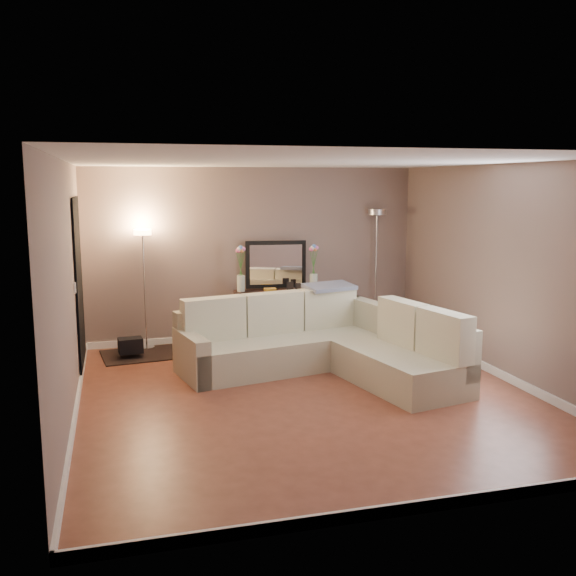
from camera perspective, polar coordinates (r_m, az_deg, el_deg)
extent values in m
cube|color=brown|center=(7.36, 1.65, -9.50)|extent=(5.00, 5.50, 0.01)
cube|color=white|center=(6.97, 1.75, 11.24)|extent=(5.00, 5.50, 0.01)
cube|color=gray|center=(9.70, -3.03, 2.98)|extent=(5.00, 0.02, 2.60)
cube|color=gray|center=(4.53, 11.89, -4.58)|extent=(5.00, 0.02, 2.60)
cube|color=gray|center=(6.77, -19.08, -0.30)|extent=(0.02, 5.50, 2.60)
cube|color=gray|center=(8.13, 18.88, 1.26)|extent=(0.02, 5.50, 2.60)
cube|color=white|center=(9.89, -2.94, -4.24)|extent=(5.00, 0.03, 0.10)
cube|color=white|center=(5.00, 11.25, -18.57)|extent=(5.00, 0.03, 0.10)
cube|color=white|center=(7.08, -18.33, -10.32)|extent=(0.03, 5.50, 0.10)
cube|color=white|center=(8.38, 18.29, -7.24)|extent=(0.03, 5.50, 0.10)
cube|color=black|center=(8.48, -18.07, 0.24)|extent=(0.02, 1.20, 2.20)
cube|color=white|center=(7.62, -18.41, 0.01)|extent=(0.02, 0.08, 0.12)
cube|color=#C0BB9B|center=(8.35, -0.29, -5.69)|extent=(2.82, 1.46, 0.41)
cube|color=#C0BB9B|center=(8.60, -1.38, -3.27)|extent=(2.68, 0.75, 0.58)
cube|color=#C0BB9B|center=(7.86, -8.59, -6.13)|extent=(0.37, 0.95, 0.58)
cube|color=#C0BB9B|center=(7.74, 9.95, -7.06)|extent=(1.25, 1.81, 0.41)
cube|color=#C0BB9B|center=(8.23, 10.09, -3.98)|extent=(0.73, 2.57, 0.58)
cube|color=beige|center=(8.12, -6.65, -2.73)|extent=(0.84, 0.39, 0.54)
cube|color=beige|center=(8.43, -1.37, -2.22)|extent=(0.84, 0.39, 0.54)
cube|color=beige|center=(8.82, 3.50, -1.73)|extent=(0.84, 0.39, 0.54)
cube|color=beige|center=(8.01, 10.14, -2.99)|extent=(0.37, 0.78, 0.54)
cube|color=beige|center=(7.42, 13.76, -4.10)|extent=(0.37, 0.78, 0.54)
cube|color=slate|center=(8.81, 3.71, 0.13)|extent=(0.76, 0.56, 0.09)
cube|color=black|center=(9.52, -0.93, -0.34)|extent=(1.31, 0.46, 0.04)
cube|color=black|center=(9.39, -4.38, -2.97)|extent=(0.05, 0.05, 0.75)
cube|color=black|center=(9.66, -4.54, -2.62)|extent=(0.05, 0.05, 0.75)
cube|color=black|center=(9.57, 2.73, -2.71)|extent=(0.05, 0.05, 0.75)
cube|color=black|center=(9.83, 2.38, -2.38)|extent=(0.05, 0.05, 0.75)
cube|color=black|center=(9.64, -0.92, -3.82)|extent=(1.23, 0.43, 0.03)
cube|color=#BF3333|center=(9.55, -4.07, -3.30)|extent=(0.04, 0.16, 0.19)
cube|color=#3359A5|center=(9.55, -3.83, -3.23)|extent=(0.05, 0.16, 0.21)
cube|color=gold|center=(9.55, -3.55, -3.17)|extent=(0.06, 0.16, 0.23)
cube|color=#3F7F4C|center=(9.56, -3.23, -3.27)|extent=(0.06, 0.16, 0.19)
cube|color=#994C99|center=(9.56, -2.96, -3.20)|extent=(0.04, 0.16, 0.21)
cube|color=orange|center=(9.57, -2.72, -3.14)|extent=(0.05, 0.16, 0.23)
cube|color=#262626|center=(9.58, -2.44, -3.24)|extent=(0.06, 0.16, 0.19)
cube|color=#4C99B2|center=(9.58, -2.13, -3.18)|extent=(0.06, 0.16, 0.21)
cube|color=#B2A58C|center=(9.58, -1.85, -3.11)|extent=(0.04, 0.16, 0.23)
cube|color=brown|center=(9.59, -1.61, -3.21)|extent=(0.05, 0.16, 0.19)
cube|color=navy|center=(9.60, -1.34, -3.15)|extent=(0.06, 0.16, 0.21)
cube|color=gold|center=(9.60, -1.03, -3.08)|extent=(0.06, 0.16, 0.23)
cube|color=black|center=(9.62, -1.09, 2.11)|extent=(0.91, 0.12, 0.71)
cube|color=white|center=(9.60, -1.07, 2.10)|extent=(0.79, 0.08, 0.59)
cube|color=gold|center=(9.46, -1.61, -0.13)|extent=(0.19, 0.13, 0.04)
cube|color=black|center=(9.48, 0.18, 0.16)|extent=(0.10, 0.03, 0.13)
cube|color=black|center=(9.51, 0.89, 0.12)|extent=(0.08, 0.03, 0.11)
cylinder|color=silver|center=(9.43, -4.20, 0.42)|extent=(0.13, 0.13, 0.24)
cylinder|color=#38722D|center=(9.39, -4.33, 2.08)|extent=(0.10, 0.02, 0.41)
sphere|color=#E5598C|center=(9.36, -4.47, 3.34)|extent=(0.08, 0.08, 0.07)
cylinder|color=#38722D|center=(9.39, -4.28, 2.15)|extent=(0.06, 0.01, 0.43)
sphere|color=white|center=(9.36, -4.36, 3.47)|extent=(0.08, 0.08, 0.07)
cylinder|color=#38722D|center=(9.38, -4.22, 2.21)|extent=(0.01, 0.01, 0.46)
sphere|color=#598CE5|center=(9.36, -4.24, 3.59)|extent=(0.08, 0.08, 0.07)
cylinder|color=#38722D|center=(9.39, -4.17, 2.09)|extent=(0.05, 0.01, 0.41)
sphere|color=#E58C4C|center=(9.37, -4.12, 3.35)|extent=(0.08, 0.08, 0.07)
cylinder|color=#38722D|center=(9.39, -4.12, 2.15)|extent=(0.10, 0.02, 0.43)
sphere|color=#D866B2|center=(9.36, -4.00, 3.47)|extent=(0.08, 0.08, 0.07)
cylinder|color=silver|center=(9.59, 2.28, 0.59)|extent=(0.13, 0.13, 0.24)
cylinder|color=#38722D|center=(9.55, 2.19, 2.23)|extent=(0.10, 0.02, 0.41)
sphere|color=#E5598C|center=(9.52, 2.08, 3.47)|extent=(0.08, 0.08, 0.07)
cylinder|color=#38722D|center=(9.55, 2.24, 2.29)|extent=(0.06, 0.01, 0.43)
sphere|color=white|center=(9.52, 2.19, 3.59)|extent=(0.08, 0.08, 0.07)
cylinder|color=#38722D|center=(9.55, 2.30, 2.35)|extent=(0.01, 0.01, 0.46)
sphere|color=#598CE5|center=(9.53, 2.30, 3.71)|extent=(0.08, 0.08, 0.07)
cylinder|color=#38722D|center=(9.56, 2.35, 2.23)|extent=(0.05, 0.01, 0.41)
sphere|color=#E58C4C|center=(9.53, 2.42, 3.47)|extent=(0.08, 0.08, 0.07)
cylinder|color=#38722D|center=(9.56, 2.40, 2.29)|extent=(0.10, 0.02, 0.43)
sphere|color=#D866B2|center=(9.54, 2.53, 3.59)|extent=(0.08, 0.08, 0.07)
cylinder|color=silver|center=(9.54, -12.44, -5.20)|extent=(0.25, 0.25, 0.03)
cylinder|color=silver|center=(9.37, -12.62, -0.34)|extent=(0.03, 0.03, 1.64)
cylinder|color=#FFBF72|center=(9.27, -12.81, 4.87)|extent=(0.27, 0.27, 0.07)
cylinder|color=silver|center=(10.35, 7.69, -3.90)|extent=(0.29, 0.29, 0.03)
cylinder|color=silver|center=(10.18, 7.81, 1.24)|extent=(0.03, 0.03, 1.87)
cylinder|color=silver|center=(10.09, 7.93, 6.71)|extent=(0.31, 0.31, 0.09)
cube|color=black|center=(9.21, -12.67, -5.77)|extent=(1.22, 0.97, 0.01)
cube|color=black|center=(9.06, -13.83, -4.97)|extent=(0.34, 0.26, 0.21)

